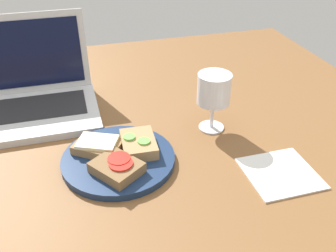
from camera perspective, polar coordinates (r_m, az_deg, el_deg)
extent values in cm
cube|color=brown|center=(86.71, -2.83, -4.45)|extent=(140.00, 140.00, 3.00)
cylinder|color=navy|center=(82.32, -7.55, -5.07)|extent=(24.56, 24.56, 1.58)
cube|color=#A88456|center=(82.93, -4.50, -2.74)|extent=(7.78, 10.44, 2.57)
cylinder|color=#6BB74C|center=(81.13, -3.70, -2.32)|extent=(2.77, 2.77, 0.38)
cylinder|color=#6BB74C|center=(82.81, -5.96, -1.60)|extent=(2.62, 2.62, 0.47)
cube|color=#937047|center=(83.79, -10.62, -3.13)|extent=(12.09, 11.40, 1.92)
cube|color=#F4EAB7|center=(83.02, -10.71, -2.38)|extent=(10.10, 8.86, 0.74)
cube|color=brown|center=(77.09, -7.81, -6.29)|extent=(11.72, 12.11, 2.28)
cylinder|color=red|center=(76.95, -7.47, -4.98)|extent=(4.68, 4.68, 0.57)
cylinder|color=red|center=(75.80, -7.20, -5.70)|extent=(4.90, 4.90, 0.43)
cylinder|color=white|center=(93.77, 6.60, -0.18)|extent=(6.26, 6.26, 0.40)
cylinder|color=white|center=(91.84, 6.74, 1.73)|extent=(0.92, 0.92, 6.90)
cylinder|color=white|center=(88.41, 7.04, 5.66)|extent=(7.99, 7.99, 7.27)
cylinder|color=white|center=(88.78, 7.00, 5.19)|extent=(7.35, 7.35, 5.65)
cube|color=silver|center=(102.78, -19.78, 1.59)|extent=(32.90, 24.13, 1.84)
cube|color=#232326|center=(104.19, -19.85, 2.65)|extent=(26.98, 13.27, 0.16)
cube|color=silver|center=(110.04, -20.77, 10.26)|extent=(32.24, 3.54, 21.43)
cube|color=black|center=(109.58, -20.78, 10.17)|extent=(28.95, 2.47, 17.94)
cube|color=white|center=(82.37, 16.73, -6.90)|extent=(14.50, 14.11, 0.40)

